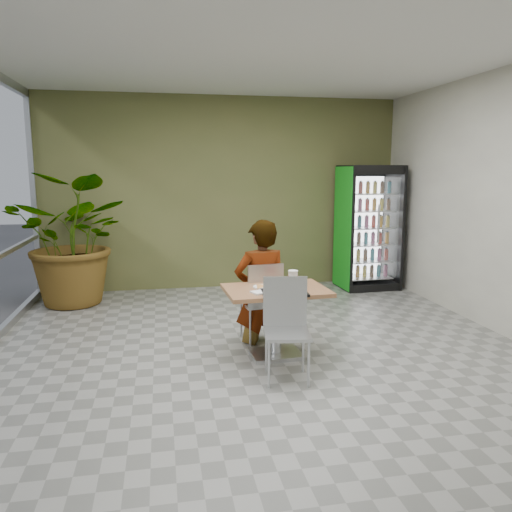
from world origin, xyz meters
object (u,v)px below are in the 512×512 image
(cafeteria_tray, at_px, (285,293))
(beverage_fridge, at_px, (369,228))
(seated_woman, at_px, (261,294))
(chair_far, at_px, (263,296))
(chair_near, at_px, (286,320))
(potted_plant, at_px, (76,239))
(dining_table, at_px, (276,308))
(soda_cup, at_px, (293,279))

(cafeteria_tray, distance_m, beverage_fridge, 3.82)
(seated_woman, height_order, beverage_fridge, beverage_fridge)
(chair_far, height_order, beverage_fridge, beverage_fridge)
(chair_far, distance_m, chair_near, 0.97)
(seated_woman, height_order, cafeteria_tray, seated_woman)
(chair_far, xyz_separation_m, chair_near, (0.03, -0.97, 0.01))
(beverage_fridge, bearing_deg, potted_plant, -179.93)
(potted_plant, bearing_deg, cafeteria_tray, -49.87)
(cafeteria_tray, bearing_deg, chair_far, 96.81)
(chair_near, height_order, beverage_fridge, beverage_fridge)
(cafeteria_tray, height_order, beverage_fridge, beverage_fridge)
(chair_near, xyz_separation_m, beverage_fridge, (2.28, 3.37, 0.47))
(beverage_fridge, bearing_deg, seated_woman, -136.96)
(dining_table, xyz_separation_m, potted_plant, (-2.41, 2.65, 0.44))
(dining_table, height_order, soda_cup, soda_cup)
(seated_woman, relative_size, cafeteria_tray, 3.84)
(dining_table, height_order, beverage_fridge, beverage_fridge)
(beverage_fridge, distance_m, potted_plant, 4.68)
(chair_far, bearing_deg, seated_woman, -82.41)
(chair_far, xyz_separation_m, seated_woman, (-0.01, 0.05, 0.01))
(chair_far, distance_m, seated_woman, 0.05)
(chair_far, xyz_separation_m, potted_plant, (-2.36, 2.21, 0.42))
(cafeteria_tray, xyz_separation_m, potted_plant, (-2.45, 2.90, 0.21))
(chair_near, height_order, cafeteria_tray, chair_near)
(soda_cup, xyz_separation_m, cafeteria_tray, (-0.15, -0.26, -0.08))
(dining_table, xyz_separation_m, seated_woman, (-0.06, 0.49, 0.03))
(chair_near, distance_m, cafeteria_tray, 0.34)
(chair_far, distance_m, cafeteria_tray, 0.73)
(soda_cup, bearing_deg, dining_table, -178.47)
(chair_near, distance_m, seated_woman, 1.02)
(chair_near, relative_size, beverage_fridge, 0.47)
(dining_table, distance_m, potted_plant, 3.61)
(dining_table, distance_m, seated_woman, 0.49)
(chair_near, bearing_deg, potted_plant, 135.21)
(potted_plant, bearing_deg, dining_table, -47.64)
(chair_near, height_order, soda_cup, chair_near)
(dining_table, relative_size, beverage_fridge, 0.53)
(cafeteria_tray, bearing_deg, potted_plant, 130.13)
(seated_woman, bearing_deg, chair_far, 97.59)
(chair_far, height_order, potted_plant, potted_plant)
(chair_far, relative_size, chair_near, 0.98)
(dining_table, xyz_separation_m, cafeteria_tray, (0.03, -0.25, 0.23))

